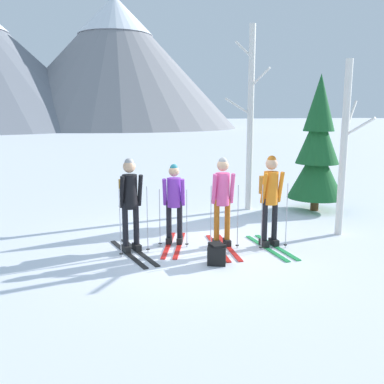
{
  "coord_description": "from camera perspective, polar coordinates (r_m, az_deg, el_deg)",
  "views": [
    {
      "loc": [
        -3.14,
        -7.45,
        2.62
      ],
      "look_at": [
        0.07,
        0.31,
        1.05
      ],
      "focal_mm": 39.2,
      "sensor_mm": 36.0,
      "label": 1
    }
  ],
  "objects": [
    {
      "name": "ground_plane",
      "position": [
        8.5,
        0.34,
        -7.37
      ],
      "size": [
        400.0,
        400.0,
        0.0
      ],
      "primitive_type": "plane",
      "color": "white"
    },
    {
      "name": "skier_in_black",
      "position": [
        7.99,
        -8.45,
        -1.01
      ],
      "size": [
        0.61,
        1.82,
        1.81
      ],
      "color": "black",
      "rests_on": "ground"
    },
    {
      "name": "skier_in_purple",
      "position": [
        8.42,
        -2.44,
        -1.09
      ],
      "size": [
        1.04,
        1.66,
        1.64
      ],
      "color": "red",
      "rests_on": "ground"
    },
    {
      "name": "skier_in_pink",
      "position": [
        8.24,
        4.17,
        -0.82
      ],
      "size": [
        0.65,
        1.73,
        1.79
      ],
      "color": "red",
      "rests_on": "ground"
    },
    {
      "name": "skier_in_orange",
      "position": [
        8.37,
        10.6,
        -0.45
      ],
      "size": [
        0.61,
        1.7,
        1.83
      ],
      "color": "green",
      "rests_on": "ground"
    },
    {
      "name": "pine_tree_near",
      "position": [
        11.8,
        16.71,
        5.55
      ],
      "size": [
        1.51,
        1.51,
        3.66
      ],
      "color": "#51381E",
      "rests_on": "ground"
    },
    {
      "name": "birch_tree_tall",
      "position": [
        9.52,
        20.01,
        5.62
      ],
      "size": [
        0.64,
        0.98,
        3.74
      ],
      "color": "silver",
      "rests_on": "ground"
    },
    {
      "name": "birch_tree_slender",
      "position": [
        11.51,
        7.92,
        9.96
      ],
      "size": [
        0.75,
        1.13,
        4.91
      ],
      "color": "silver",
      "rests_on": "ground"
    },
    {
      "name": "backpack_on_snow_front",
      "position": [
        7.47,
        3.38,
        -8.45
      ],
      "size": [
        0.4,
        0.37,
        0.38
      ],
      "color": "black",
      "rests_on": "ground"
    },
    {
      "name": "mountain_ridge_distant",
      "position": [
        80.41,
        -20.08,
        16.43
      ],
      "size": [
        70.82,
        47.97,
        23.35
      ],
      "color": "slate",
      "rests_on": "ground"
    }
  ]
}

